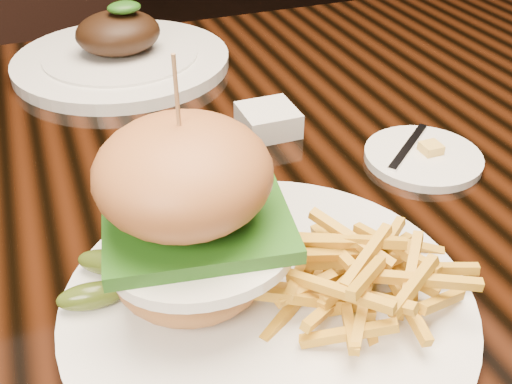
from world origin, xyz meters
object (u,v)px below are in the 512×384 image
object	(u,v)px
dining_table	(213,208)
chair_far	(79,58)
burger_plate	(251,258)
far_dish	(121,55)

from	to	relation	value
dining_table	chair_far	size ratio (longest dim) A/B	1.68
dining_table	chair_far	world-z (taller)	chair_far
burger_plate	far_dish	size ratio (longest dim) A/B	1.05
dining_table	burger_plate	world-z (taller)	burger_plate
burger_plate	far_dish	bearing A→B (deg)	111.80
dining_table	far_dish	distance (m)	0.31
chair_far	burger_plate	bearing A→B (deg)	-110.63
dining_table	burger_plate	distance (m)	0.28
burger_plate	far_dish	xyz separation A→B (m)	(-0.01, 0.54, -0.04)
chair_far	far_dish	bearing A→B (deg)	-109.83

